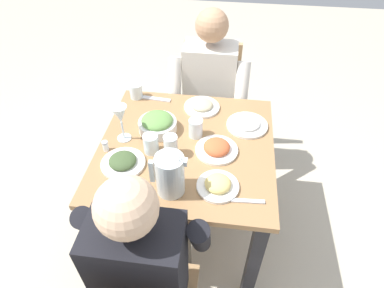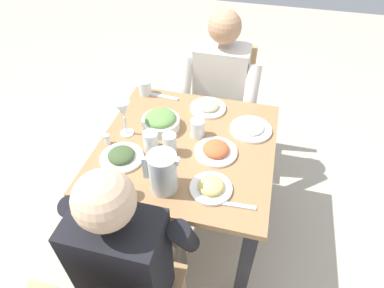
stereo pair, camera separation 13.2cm
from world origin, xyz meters
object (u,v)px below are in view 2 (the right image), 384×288
at_px(diner_far, 134,249).
at_px(water_glass_far_left, 151,141).
at_px(salad_bowl, 161,121).
at_px(wine_glass, 123,111).
at_px(plate_yoghurt, 251,128).
at_px(salt_shaker, 107,139).
at_px(plate_rice_curry, 216,150).
at_px(plate_dolmas, 122,156).
at_px(water_glass_far_right, 120,188).
at_px(chair_near, 222,100).
at_px(water_pitcher, 163,172).
at_px(plate_beans, 208,107).
at_px(water_glass_near_right, 197,128).
at_px(water_glass_near_left, 145,88).
at_px(diner_near, 218,100).
at_px(plate_fries, 211,187).
at_px(dining_table, 187,163).
at_px(water_glass_by_pitcher, 170,144).

xyz_separation_m(diner_far, water_glass_far_left, (0.08, -0.48, 0.14)).
height_order(salad_bowl, water_glass_far_left, water_glass_far_left).
distance_m(water_glass_far_left, wine_glass, 0.20).
distance_m(plate_yoghurt, salt_shaker, 0.72).
xyz_separation_m(plate_rice_curry, water_glass_far_left, (0.31, 0.04, 0.03)).
distance_m(plate_dolmas, water_glass_far_right, 0.22).
height_order(chair_near, water_pitcher, water_pitcher).
distance_m(diner_far, plate_beans, 0.86).
relative_size(chair_near, water_glass_near_right, 8.93).
relative_size(water_glass_near_left, wine_glass, 0.43).
xyz_separation_m(diner_near, plate_fries, (-0.12, 0.79, 0.11)).
height_order(salad_bowl, water_glass_near_right, water_glass_near_right).
height_order(dining_table, water_glass_by_pitcher, water_glass_by_pitcher).
bearing_deg(diner_far, chair_near, -95.88).
distance_m(plate_dolmas, water_glass_far_left, 0.15).
distance_m(plate_yoghurt, water_glass_by_pitcher, 0.44).
distance_m(plate_fries, water_glass_near_right, 0.35).
height_order(plate_fries, water_glass_far_right, water_glass_far_right).
distance_m(diner_near, plate_dolmas, 0.79).
bearing_deg(plate_fries, water_glass_far_left, -28.80).
bearing_deg(water_glass_by_pitcher, water_glass_near_left, -57.22).
xyz_separation_m(diner_far, water_glass_far_right, (0.11, -0.17, 0.15)).
relative_size(salad_bowl, water_glass_far_left, 2.01).
distance_m(salad_bowl, water_glass_by_pitcher, 0.19).
xyz_separation_m(water_glass_far_right, water_glass_near_left, (0.16, -0.73, -0.01)).
xyz_separation_m(diner_near, plate_dolmas, (0.32, 0.71, 0.11)).
distance_m(dining_table, plate_beans, 0.34).
xyz_separation_m(water_glass_by_pitcher, water_glass_near_right, (-0.10, -0.15, -0.01)).
xyz_separation_m(plate_dolmas, plate_beans, (-0.31, -0.48, -0.00)).
bearing_deg(plate_fries, plate_dolmas, -10.11).
height_order(plate_rice_curry, plate_beans, plate_rice_curry).
bearing_deg(plate_beans, water_glass_by_pitcher, 74.74).
height_order(plate_rice_curry, plate_yoghurt, plate_rice_curry).
xyz_separation_m(chair_near, water_glass_near_left, (0.40, 0.38, 0.28)).
bearing_deg(water_glass_near_left, water_glass_by_pitcher, 122.78).
relative_size(plate_yoghurt, water_glass_by_pitcher, 1.94).
bearing_deg(water_glass_far_right, salad_bowl, -92.82).
distance_m(diner_near, plate_fries, 0.80).
distance_m(salad_bowl, plate_yoghurt, 0.46).
distance_m(chair_near, plate_fries, 1.03).
relative_size(plate_beans, wine_glass, 1.00).
distance_m(chair_near, wine_glass, 0.91).
xyz_separation_m(plate_rice_curry, plate_fries, (-0.02, 0.22, -0.00)).
relative_size(plate_yoghurt, plate_beans, 1.08).
height_order(dining_table, salad_bowl, salad_bowl).
relative_size(water_glass_near_left, water_glass_near_right, 0.89).
height_order(dining_table, water_glass_near_right, water_glass_near_right).
distance_m(dining_table, chair_near, 0.75).
xyz_separation_m(chair_near, wine_glass, (0.37, 0.74, 0.38)).
relative_size(plate_fries, water_glass_near_right, 1.90).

